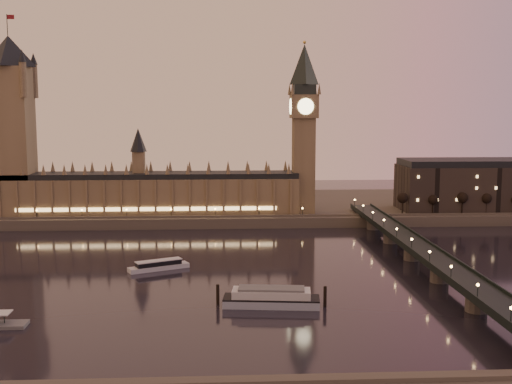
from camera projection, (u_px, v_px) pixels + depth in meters
ground at (213, 273)px, 274.18m from camera, size 700.00×700.00×0.00m
far_embankment at (260, 207)px, 438.73m from camera, size 560.00×130.00×6.00m
palace_of_westminster at (149, 188)px, 389.00m from camera, size 180.00×26.62×52.00m
victoria_tower at (12, 115)px, 379.02m from camera, size 31.68×31.68×118.00m
big_ben at (304, 118)px, 388.46m from camera, size 17.68×17.68×104.00m
westminster_bridge at (424, 258)px, 278.30m from camera, size 13.20×260.00×15.30m
bare_tree_0 at (405, 200)px, 386.19m from camera, size 5.89×5.89×11.97m
bare_tree_1 at (433, 200)px, 387.08m from camera, size 5.89×5.89×11.97m
bare_tree_2 at (460, 200)px, 387.98m from camera, size 5.89×5.89×11.97m
bare_tree_3 at (487, 199)px, 388.87m from camera, size 5.89×5.89×11.97m
cruise_boat_a at (159, 265)px, 279.75m from camera, size 26.62×16.61×4.27m
moored_barge at (271, 298)px, 228.20m from camera, size 39.34×13.29×7.25m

